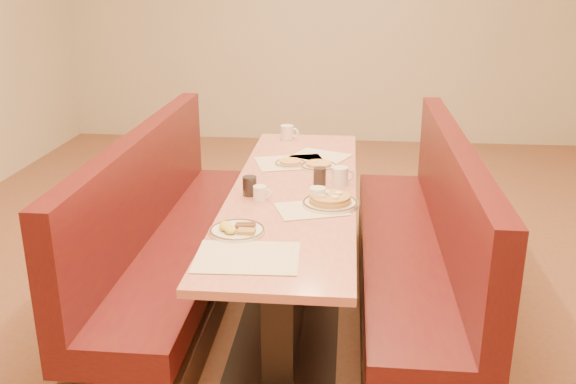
# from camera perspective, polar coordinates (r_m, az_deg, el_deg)

# --- Properties ---
(ground) EXTENTS (8.00, 8.00, 0.00)m
(ground) POSITION_cam_1_polar(r_m,az_deg,el_deg) (3.95, 0.49, -10.06)
(ground) COLOR #9E6647
(ground) RESTS_ON ground
(diner_table) EXTENTS (0.70, 2.50, 0.75)m
(diner_table) POSITION_cam_1_polar(r_m,az_deg,el_deg) (3.78, 0.50, -5.10)
(diner_table) COLOR black
(diner_table) RESTS_ON ground
(booth_left) EXTENTS (0.55, 2.50, 1.05)m
(booth_left) POSITION_cam_1_polar(r_m,az_deg,el_deg) (3.91, -10.29, -4.77)
(booth_left) COLOR #4C3326
(booth_left) RESTS_ON ground
(booth_right) EXTENTS (0.55, 2.50, 1.05)m
(booth_right) POSITION_cam_1_polar(r_m,az_deg,el_deg) (3.79, 11.64, -5.62)
(booth_right) COLOR #4C3326
(booth_right) RESTS_ON ground
(placemat_near_left) EXTENTS (0.46, 0.36, 0.00)m
(placemat_near_left) POSITION_cam_1_polar(r_m,az_deg,el_deg) (2.79, -3.64, -5.79)
(placemat_near_left) COLOR beige
(placemat_near_left) RESTS_ON diner_table
(placemat_near_right) EXTENTS (0.41, 0.36, 0.00)m
(placemat_near_right) POSITION_cam_1_polar(r_m,az_deg,el_deg) (3.32, 2.09, -1.53)
(placemat_near_right) COLOR beige
(placemat_near_right) RESTS_ON diner_table
(placemat_far_left) EXTENTS (0.51, 0.44, 0.00)m
(placemat_far_left) POSITION_cam_1_polar(r_m,az_deg,el_deg) (4.12, 0.27, 2.65)
(placemat_far_left) COLOR beige
(placemat_far_left) RESTS_ON diner_table
(placemat_far_right) EXTENTS (0.43, 0.38, 0.00)m
(placemat_far_right) POSITION_cam_1_polar(r_m,az_deg,el_deg) (4.27, 2.93, 3.23)
(placemat_far_right) COLOR beige
(placemat_far_right) RESTS_ON diner_table
(pancake_plate) EXTENTS (0.30, 0.30, 0.07)m
(pancake_plate) POSITION_cam_1_polar(r_m,az_deg,el_deg) (3.38, 3.76, -0.84)
(pancake_plate) COLOR white
(pancake_plate) RESTS_ON diner_table
(eggs_plate) EXTENTS (0.27, 0.27, 0.05)m
(eggs_plate) POSITION_cam_1_polar(r_m,az_deg,el_deg) (3.04, -4.61, -3.38)
(eggs_plate) COLOR white
(eggs_plate) RESTS_ON diner_table
(extra_plate_mid) EXTENTS (0.23, 0.23, 0.05)m
(extra_plate_mid) POSITION_cam_1_polar(r_m,az_deg,el_deg) (4.02, 2.73, 2.37)
(extra_plate_mid) COLOR white
(extra_plate_mid) RESTS_ON diner_table
(extra_plate_far) EXTENTS (0.20, 0.20, 0.04)m
(extra_plate_far) POSITION_cam_1_polar(r_m,az_deg,el_deg) (4.07, 0.21, 2.61)
(extra_plate_far) COLOR white
(extra_plate_far) RESTS_ON diner_table
(coffee_mug_a) EXTENTS (0.12, 0.09, 0.09)m
(coffee_mug_a) POSITION_cam_1_polar(r_m,az_deg,el_deg) (3.39, 2.70, -0.34)
(coffee_mug_a) COLOR white
(coffee_mug_a) RESTS_ON diner_table
(coffee_mug_b) EXTENTS (0.10, 0.07, 0.08)m
(coffee_mug_b) POSITION_cam_1_polar(r_m,az_deg,el_deg) (3.45, -2.46, -0.09)
(coffee_mug_b) COLOR white
(coffee_mug_b) RESTS_ON diner_table
(coffee_mug_c) EXTENTS (0.13, 0.09, 0.10)m
(coffee_mug_c) POSITION_cam_1_polar(r_m,az_deg,el_deg) (3.71, 4.69, 1.48)
(coffee_mug_c) COLOR white
(coffee_mug_c) RESTS_ON diner_table
(coffee_mug_d) EXTENTS (0.14, 0.10, 0.10)m
(coffee_mug_d) POSITION_cam_1_polar(r_m,az_deg,el_deg) (4.69, -0.04, 5.33)
(coffee_mug_d) COLOR white
(coffee_mug_d) RESTS_ON diner_table
(soda_tumbler_near) EXTENTS (0.08, 0.08, 0.11)m
(soda_tumbler_near) POSITION_cam_1_polar(r_m,az_deg,el_deg) (3.52, -3.43, 0.53)
(soda_tumbler_near) COLOR black
(soda_tumbler_near) RESTS_ON diner_table
(soda_tumbler_mid) EXTENTS (0.07, 0.07, 0.10)m
(soda_tumbler_mid) POSITION_cam_1_polar(r_m,az_deg,el_deg) (3.70, 2.83, 1.41)
(soda_tumbler_mid) COLOR black
(soda_tumbler_mid) RESTS_ON diner_table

